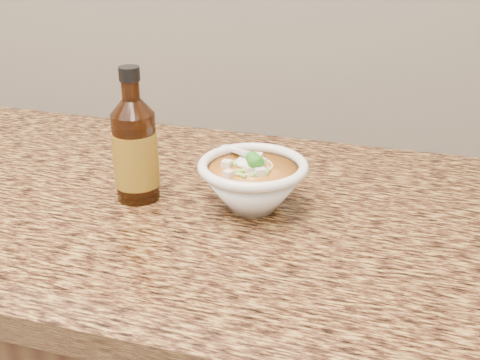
% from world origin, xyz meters
% --- Properties ---
extents(counter_slab, '(4.00, 0.68, 0.04)m').
position_xyz_m(counter_slab, '(0.00, 1.68, 0.88)').
color(counter_slab, '#AA863E').
rests_on(counter_slab, cabinet).
extents(soup_bowl, '(0.16, 0.16, 0.09)m').
position_xyz_m(soup_bowl, '(0.34, 1.67, 0.94)').
color(soup_bowl, white).
rests_on(soup_bowl, counter_slab).
extents(hot_sauce_bottle, '(0.08, 0.08, 0.21)m').
position_xyz_m(hot_sauce_bottle, '(0.16, 1.65, 0.98)').
color(hot_sauce_bottle, '#371707').
rests_on(hot_sauce_bottle, counter_slab).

